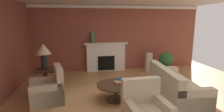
# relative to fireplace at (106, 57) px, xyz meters

# --- Properties ---
(ground_plane) EXTENTS (8.85, 8.85, 0.00)m
(ground_plane) POSITION_rel_fireplace_xyz_m (0.39, -3.01, -0.57)
(ground_plane) COLOR tan
(wall_fireplace) EXTENTS (7.41, 0.12, 2.73)m
(wall_fireplace) POSITION_rel_fireplace_xyz_m (0.39, 0.21, 0.80)
(wall_fireplace) COLOR brown
(wall_fireplace) RESTS_ON ground_plane
(crown_moulding) EXTENTS (7.41, 0.08, 0.12)m
(crown_moulding) POSITION_rel_fireplace_xyz_m (0.39, 0.13, 2.08)
(crown_moulding) COLOR white
(area_rug) EXTENTS (3.24, 2.46, 0.01)m
(area_rug) POSITION_rel_fireplace_xyz_m (-0.12, -2.97, -0.56)
(area_rug) COLOR tan
(area_rug) RESTS_ON ground_plane
(fireplace) EXTENTS (1.80, 0.35, 1.20)m
(fireplace) POSITION_rel_fireplace_xyz_m (0.00, 0.00, 0.00)
(fireplace) COLOR white
(fireplace) RESTS_ON ground_plane
(sofa) EXTENTS (1.06, 2.16, 0.85)m
(sofa) POSITION_rel_fireplace_xyz_m (1.50, -3.04, -0.27)
(sofa) COLOR #BCB299
(sofa) RESTS_ON ground_plane
(armchair_near_window) EXTENTS (0.96, 0.96, 0.95)m
(armchair_near_window) POSITION_rel_fireplace_xyz_m (-1.86, -2.79, -0.26)
(armchair_near_window) COLOR #C1B293
(armchair_near_window) RESTS_ON ground_plane
(coffee_table) EXTENTS (1.00, 1.00, 0.45)m
(coffee_table) POSITION_rel_fireplace_xyz_m (-0.12, -2.97, -0.23)
(coffee_table) COLOR #3D2D1E
(coffee_table) RESTS_ON ground_plane
(side_table) EXTENTS (0.56, 0.56, 0.70)m
(side_table) POSITION_rel_fireplace_xyz_m (-2.06, -2.05, -0.17)
(side_table) COLOR #3D2D1E
(side_table) RESTS_ON ground_plane
(table_lamp) EXTENTS (0.44, 0.44, 0.75)m
(table_lamp) POSITION_rel_fireplace_xyz_m (-2.06, -2.05, 0.66)
(table_lamp) COLOR black
(table_lamp) RESTS_ON side_table
(vase_mantel_left) EXTENTS (0.17, 0.17, 0.43)m
(vase_mantel_left) POSITION_rel_fireplace_xyz_m (-0.55, -0.05, 0.84)
(vase_mantel_left) COLOR #33703D
(vase_mantel_left) RESTS_ON fireplace
(vase_tall_corner) EXTENTS (0.30, 0.30, 0.77)m
(vase_tall_corner) POSITION_rel_fireplace_xyz_m (1.80, -0.30, -0.18)
(vase_tall_corner) COLOR beige
(vase_tall_corner) RESTS_ON ground_plane
(book_red_cover) EXTENTS (0.27, 0.22, 0.03)m
(book_red_cover) POSITION_rel_fireplace_xyz_m (-0.05, -2.93, -0.10)
(book_red_cover) COLOR maroon
(book_red_cover) RESTS_ON coffee_table
(book_art_folio) EXTENTS (0.27, 0.22, 0.03)m
(book_art_folio) POSITION_rel_fireplace_xyz_m (-0.02, -2.90, -0.07)
(book_art_folio) COLOR tan
(book_art_folio) RESTS_ON coffee_table
(book_small_novel) EXTENTS (0.22, 0.20, 0.04)m
(book_small_novel) POSITION_rel_fireplace_xyz_m (0.01, -2.80, -0.03)
(book_small_novel) COLOR navy
(book_small_novel) RESTS_ON coffee_table
(potted_plant) EXTENTS (0.56, 0.56, 0.83)m
(potted_plant) POSITION_rel_fireplace_xyz_m (2.40, -0.62, -0.07)
(potted_plant) COLOR #333333
(potted_plant) RESTS_ON ground_plane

